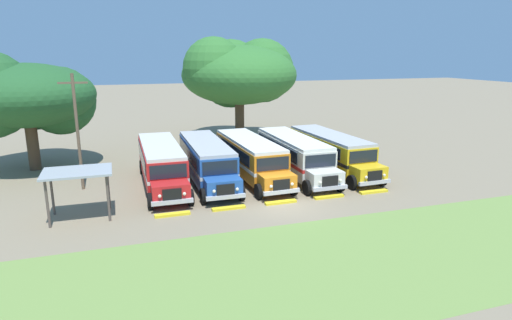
{
  "coord_description": "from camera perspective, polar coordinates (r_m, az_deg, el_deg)",
  "views": [
    {
      "loc": [
        -9.27,
        -22.67,
        8.93
      ],
      "look_at": [
        0.0,
        5.33,
        1.6
      ],
      "focal_mm": 30.27,
      "sensor_mm": 36.0,
      "label": 1
    }
  ],
  "objects": [
    {
      "name": "curb_wheelstop_0",
      "position": [
        24.97,
        -10.98,
        -7.08
      ],
      "size": [
        2.0,
        0.36,
        0.15
      ],
      "primitive_type": "cube",
      "color": "yellow",
      "rests_on": "ground_plane"
    },
    {
      "name": "utility_pole",
      "position": [
        30.51,
        -22.54,
        3.78
      ],
      "size": [
        1.8,
        0.2,
        7.69
      ],
      "color": "brown",
      "rests_on": "ground_plane"
    },
    {
      "name": "parked_bus_slot_0",
      "position": [
        30.55,
        -12.39,
        -0.29
      ],
      "size": [
        2.78,
        10.85,
        2.82
      ],
      "rotation": [
        0.0,
        0.0,
        -1.58
      ],
      "color": "red",
      "rests_on": "ground_plane"
    },
    {
      "name": "curb_wheelstop_3",
      "position": [
        27.82,
        9.6,
        -4.81
      ],
      "size": [
        2.0,
        0.36,
        0.15
      ],
      "primitive_type": "cube",
      "color": "yellow",
      "rests_on": "ground_plane"
    },
    {
      "name": "ground_plane",
      "position": [
        26.06,
        3.7,
        -6.11
      ],
      "size": [
        220.0,
        220.0,
        0.0
      ],
      "primitive_type": "plane",
      "color": "#84755B"
    },
    {
      "name": "secondary_tree",
      "position": [
        37.73,
        -28.36,
        7.42
      ],
      "size": [
        10.65,
        10.56,
        9.22
      ],
      "color": "brown",
      "rests_on": "ground_plane"
    },
    {
      "name": "parked_bus_slot_3",
      "position": [
        32.51,
        5.09,
        0.84
      ],
      "size": [
        2.68,
        10.84,
        2.82
      ],
      "rotation": [
        0.0,
        0.0,
        -1.57
      ],
      "color": "silver",
      "rests_on": "ground_plane"
    },
    {
      "name": "curb_wheelstop_2",
      "position": [
        26.5,
        3.28,
        -5.59
      ],
      "size": [
        2.0,
        0.36,
        0.15
      ],
      "primitive_type": "cube",
      "color": "yellow",
      "rests_on": "ground_plane"
    },
    {
      "name": "curb_wheelstop_1",
      "position": [
        25.54,
        -3.63,
        -6.36
      ],
      "size": [
        2.0,
        0.36,
        0.15
      ],
      "primitive_type": "cube",
      "color": "yellow",
      "rests_on": "ground_plane"
    },
    {
      "name": "foreground_grass_strip",
      "position": [
        19.91,
        11.97,
        -13.01
      ],
      "size": [
        80.0,
        9.54,
        0.01
      ],
      "primitive_type": "cube",
      "color": "olive",
      "rests_on": "ground_plane"
    },
    {
      "name": "broad_shade_tree",
      "position": [
        45.43,
        -2.34,
        11.39
      ],
      "size": [
        12.09,
        12.61,
        10.51
      ],
      "color": "brown",
      "rests_on": "ground_plane"
    },
    {
      "name": "parked_bus_slot_2",
      "position": [
        31.58,
        -0.71,
        0.5
      ],
      "size": [
        2.94,
        10.87,
        2.82
      ],
      "rotation": [
        0.0,
        0.0,
        -1.54
      ],
      "color": "orange",
      "rests_on": "ground_plane"
    },
    {
      "name": "parked_bus_slot_4",
      "position": [
        34.01,
        9.9,
        1.27
      ],
      "size": [
        3.01,
        10.88,
        2.82
      ],
      "rotation": [
        0.0,
        0.0,
        -1.53
      ],
      "color": "yellow",
      "rests_on": "ground_plane"
    },
    {
      "name": "parked_bus_slot_1",
      "position": [
        30.91,
        -6.52,
        0.11
      ],
      "size": [
        2.84,
        10.86,
        2.82
      ],
      "rotation": [
        0.0,
        0.0,
        -1.59
      ],
      "color": "#23519E",
      "rests_on": "ground_plane"
    },
    {
      "name": "curb_wheelstop_4",
      "position": [
        29.44,
        15.28,
        -4.06
      ],
      "size": [
        2.0,
        0.36,
        0.15
      ],
      "primitive_type": "cube",
      "color": "yellow",
      "rests_on": "ground_plane"
    },
    {
      "name": "waiting_shelter",
      "position": [
        25.43,
        -22.52,
        -1.89
      ],
      "size": [
        3.6,
        2.6,
        2.72
      ],
      "color": "brown",
      "rests_on": "ground_plane"
    }
  ]
}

